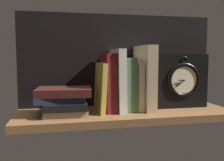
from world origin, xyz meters
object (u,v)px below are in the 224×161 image
object	(u,v)px
book_yellow_seinlanguage	(100,87)
framed_clock	(180,81)
book_green_romantic	(127,84)
book_tan_shortstories	(145,78)
book_cream_twain	(136,86)
book_maroon_dawkins	(108,82)
book_stack_side	(64,101)
book_white_catcher	(117,80)

from	to	relation	value
book_yellow_seinlanguage	framed_clock	bearing A→B (deg)	0.32
book_yellow_seinlanguage	book_green_romantic	world-z (taller)	book_green_romantic
book_tan_shortstories	framed_clock	world-z (taller)	book_tan_shortstories
book_cream_twain	book_green_romantic	bearing A→B (deg)	180.00
book_green_romantic	framed_clock	distance (cm)	21.17
book_tan_shortstories	framed_clock	size ratio (longest dim) A/B	1.15
book_green_romantic	book_cream_twain	bearing A→B (deg)	0.00
book_maroon_dawkins	framed_clock	xyz separation A→B (cm)	(28.18, 0.18, -0.04)
framed_clock	book_stack_side	distance (cm)	44.50
book_white_catcher	book_green_romantic	size ratio (longest dim) A/B	1.17
book_cream_twain	framed_clock	distance (cm)	17.81
book_yellow_seinlanguage	book_tan_shortstories	xyz separation A→B (cm)	(16.61, 0.00, 3.10)
book_tan_shortstories	book_cream_twain	bearing A→B (deg)	180.00
book_maroon_dawkins	book_tan_shortstories	world-z (taller)	book_tan_shortstories
book_tan_shortstories	book_stack_side	size ratio (longest dim) A/B	1.23
book_green_romantic	framed_clock	size ratio (longest dim) A/B	0.93
book_white_catcher	book_green_romantic	bearing A→B (deg)	0.00
book_yellow_seinlanguage	framed_clock	world-z (taller)	framed_clock
book_cream_twain	book_maroon_dawkins	bearing A→B (deg)	180.00
framed_clock	book_stack_side	world-z (taller)	framed_clock
book_yellow_seinlanguage	book_cream_twain	distance (cm)	13.34
framed_clock	book_maroon_dawkins	bearing A→B (deg)	-179.64
book_stack_side	book_yellow_seinlanguage	bearing A→B (deg)	16.02
book_white_catcher	framed_clock	xyz separation A→B (cm)	(24.77, 0.18, -0.79)
book_white_catcher	book_cream_twain	bearing A→B (deg)	0.00
book_white_catcher	book_tan_shortstories	xyz separation A→B (cm)	(10.29, 0.00, 0.67)
book_white_catcher	book_cream_twain	distance (cm)	7.40
book_maroon_dawkins	book_cream_twain	world-z (taller)	book_maroon_dawkins
book_yellow_seinlanguage	book_stack_side	bearing A→B (deg)	-163.98
framed_clock	book_tan_shortstories	bearing A→B (deg)	-179.31
book_white_catcher	book_tan_shortstories	bearing A→B (deg)	0.00
book_green_romantic	book_tan_shortstories	distance (cm)	7.04
book_cream_twain	framed_clock	xyz separation A→B (cm)	(17.75, 0.18, 1.53)
book_cream_twain	framed_clock	world-z (taller)	framed_clock
book_yellow_seinlanguage	book_cream_twain	size ratio (longest dim) A/B	0.99
book_maroon_dawkins	framed_clock	world-z (taller)	book_maroon_dawkins
book_maroon_dawkins	book_tan_shortstories	distance (cm)	13.77
book_green_romantic	framed_clock	world-z (taller)	framed_clock
book_tan_shortstories	book_stack_side	distance (cm)	30.54
book_yellow_seinlanguage	book_white_catcher	world-z (taller)	book_white_catcher
book_green_romantic	book_stack_side	xyz separation A→B (cm)	(-22.84, -3.71, -4.67)
book_maroon_dawkins	book_green_romantic	distance (cm)	7.06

